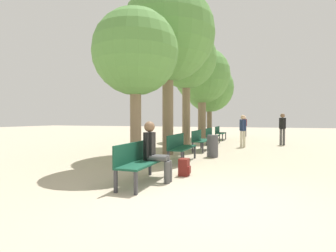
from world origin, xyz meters
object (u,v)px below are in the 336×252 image
bench_row_1 (180,145)px  pedestrian_mid (245,125)px  bench_row_2 (200,139)px  bench_row_3 (212,135)px  pedestrian_far (282,127)px  tree_row_1 (168,35)px  bench_row_0 (140,159)px  tree_row_0 (135,53)px  tree_row_4 (209,88)px  tree_row_3 (202,76)px  trash_bin (213,146)px  tree_row_2 (186,59)px  pedestrian_near (243,129)px  backpack (184,167)px  person_seated (155,150)px  bench_row_4 (219,132)px

bench_row_1 → pedestrian_mid: 13.13m
bench_row_2 → bench_row_3: bearing=90.0°
bench_row_1 → pedestrian_far: (3.66, 6.93, 0.44)m
bench_row_3 → tree_row_1: (-0.94, -4.67, 4.16)m
bench_row_0 → tree_row_0: tree_row_0 is taller
tree_row_4 → tree_row_3: bearing=-90.0°
tree_row_1 → trash_bin: size_ratio=8.07×
pedestrian_mid → trash_bin: 11.71m
bench_row_0 → tree_row_3: (-0.94, 11.15, 3.58)m
tree_row_2 → tree_row_3: (0.00, 3.81, -0.23)m
bench_row_1 → tree_row_1: bearing=122.1°
tree_row_1 → bench_row_0: bearing=-78.4°
tree_row_0 → pedestrian_far: bearing=61.0°
bench_row_1 → pedestrian_near: pedestrian_near is taller
pedestrian_far → trash_bin: (-2.81, -5.56, -0.57)m
bench_row_1 → backpack: 2.18m
person_seated → tree_row_0: bearing=129.1°
bench_row_0 → bench_row_4: (0.00, 12.32, 0.00)m
bench_row_2 → pedestrian_far: bearing=46.5°
bench_row_0 → tree_row_4: 14.16m
bench_row_1 → bench_row_3: same height
bench_row_0 → tree_row_4: size_ratio=0.33×
trash_bin → pedestrian_near: bearing=77.2°
bench_row_4 → tree_row_0: 11.01m
backpack → pedestrian_mid: (0.71, 15.08, 0.72)m
tree_row_3 → backpack: tree_row_3 is taller
tree_row_0 → pedestrian_mid: 14.81m
tree_row_3 → bench_row_2: bearing=-79.3°
person_seated → pedestrian_mid: bearing=85.8°
tree_row_1 → backpack: (1.66, -3.53, -4.48)m
bench_row_1 → tree_row_1: size_ratio=0.27×
bench_row_2 → tree_row_2: size_ratio=0.30×
pedestrian_near → pedestrian_far: bearing=42.1°
bench_row_1 → trash_bin: bench_row_1 is taller
tree_row_2 → tree_row_4: (0.00, 6.44, -0.71)m
pedestrian_near → bench_row_4: bearing=112.9°
bench_row_0 → tree_row_2: bearing=97.3°
tree_row_2 → pedestrian_near: (2.66, 0.92, -3.42)m
bench_row_1 → bench_row_2: size_ratio=1.00×
bench_row_3 → tree_row_4: bearing=101.7°
backpack → pedestrian_near: size_ratio=0.26×
pedestrian_mid → tree_row_2: bearing=-105.0°
tree_row_4 → person_seated: size_ratio=3.97×
bench_row_2 → tree_row_2: (-0.94, 1.18, 3.80)m
tree_row_0 → tree_row_1: size_ratio=0.70×
backpack → tree_row_0: bearing=158.3°
tree_row_2 → backpack: bearing=-75.3°
tree_row_4 → pedestrian_far: bearing=-39.3°
bench_row_2 → backpack: 5.17m
tree_row_2 → pedestrian_far: bearing=30.2°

